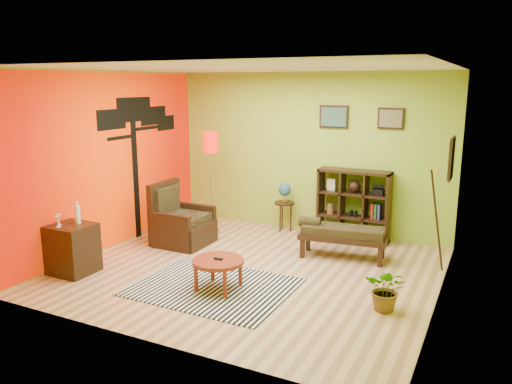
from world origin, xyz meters
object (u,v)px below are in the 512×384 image
at_px(potted_plant, 387,294).
at_px(cube_shelf, 354,205).
at_px(armchair, 180,225).
at_px(side_cabinet, 72,248).
at_px(coffee_table, 218,264).
at_px(floor_lamp, 211,151).
at_px(globe_table, 285,195).
at_px(bench, 340,233).

bearing_deg(potted_plant, cube_shelf, 113.62).
relative_size(cube_shelf, potted_plant, 2.27).
xyz_separation_m(armchair, side_cabinet, (-0.59, -1.77, 0.04)).
bearing_deg(coffee_table, side_cabinet, -169.76).
height_order(coffee_table, floor_lamp, floor_lamp).
relative_size(floor_lamp, globe_table, 2.06).
height_order(armchair, floor_lamp, floor_lamp).
xyz_separation_m(floor_lamp, bench, (2.45, -0.30, -1.06)).
xyz_separation_m(side_cabinet, potted_plant, (4.20, 0.73, -0.15)).
bearing_deg(armchair, cube_shelf, 29.66).
xyz_separation_m(cube_shelf, bench, (0.06, -0.96, -0.21)).
distance_m(armchair, globe_table, 1.92).
bearing_deg(armchair, side_cabinet, -108.43).
bearing_deg(cube_shelf, potted_plant, -66.38).
relative_size(coffee_table, floor_lamp, 0.37).
height_order(floor_lamp, potted_plant, floor_lamp).
bearing_deg(bench, coffee_table, -119.31).
distance_m(armchair, bench, 2.63).
xyz_separation_m(cube_shelf, potted_plant, (1.08, -2.47, -0.39)).
bearing_deg(potted_plant, side_cabinet, -170.09).
bearing_deg(globe_table, coffee_table, -84.53).
bearing_deg(potted_plant, bench, 124.04).
xyz_separation_m(coffee_table, cube_shelf, (0.98, 2.82, 0.25)).
bearing_deg(coffee_table, armchair, 138.12).
height_order(coffee_table, potted_plant, coffee_table).
bearing_deg(cube_shelf, armchair, -150.34).
distance_m(floor_lamp, potted_plant, 4.10).
xyz_separation_m(coffee_table, armchair, (-1.54, 1.38, -0.04)).
relative_size(armchair, globe_table, 1.17).
bearing_deg(globe_table, side_cabinet, -120.55).
bearing_deg(side_cabinet, armchair, 71.57).
xyz_separation_m(floor_lamp, potted_plant, (3.47, -1.81, -1.24)).
xyz_separation_m(floor_lamp, cube_shelf, (2.39, 0.66, -0.85)).
bearing_deg(bench, cube_shelf, 93.63).
distance_m(armchair, floor_lamp, 1.39).
relative_size(armchair, floor_lamp, 0.57).
xyz_separation_m(side_cabinet, bench, (3.17, 2.24, 0.03)).
height_order(globe_table, cube_shelf, cube_shelf).
distance_m(globe_table, cube_shelf, 1.25).
xyz_separation_m(globe_table, bench, (1.31, -0.92, -0.27)).
xyz_separation_m(armchair, floor_lamp, (0.14, 0.77, 1.14)).
xyz_separation_m(coffee_table, bench, (1.04, 1.86, 0.03)).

